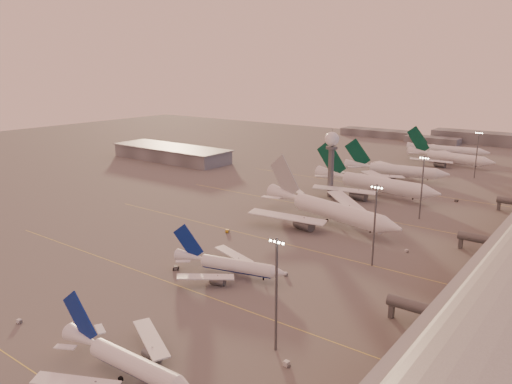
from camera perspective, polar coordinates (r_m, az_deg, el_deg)
The scene contains 24 objects.
ground at distance 147.30m, azimuth -16.89°, elevation -9.67°, with size 700.00×700.00×0.00m, color #5A5757.
taxiway_markings at distance 166.53m, azimuth 5.36°, elevation -6.26°, with size 180.00×185.25×0.02m.
hangar at distance 321.75m, azimuth -9.67°, elevation 4.40°, with size 82.00×27.00×8.50m.
radar_tower at distance 227.11m, azimuth 8.63°, elevation 4.65°, with size 6.40×6.40×31.10m.
mast_a at distance 103.78m, azimuth 2.33°, elevation -11.11°, with size 3.60×0.56×25.00m.
mast_b at distance 150.44m, azimuth 13.41°, elevation -3.33°, with size 3.60×0.56×25.00m.
mast_c at distance 202.00m, azimuth 18.45°, elevation 0.79°, with size 3.60×0.56×25.00m.
mast_d at distance 287.88m, azimuth 23.92°, elevation 4.14°, with size 3.60×0.56×25.00m.
distant_horizon at distance 420.37m, azimuth 21.82°, elevation 5.80°, with size 165.00×37.50×9.00m.
narrowbody_near at distance 103.75m, azimuth -14.61°, elevation -18.48°, with size 36.10×28.80×14.10m.
narrowbody_mid at distance 143.28m, azimuth -3.08°, elevation -8.51°, with size 34.60×27.27×13.76m.
widebody_white at distance 190.71m, azimuth 8.36°, elevation -2.42°, with size 64.44×51.06×23.03m.
greentail_a at distance 236.29m, azimuth 13.39°, elevation 0.63°, with size 64.20×51.63×23.33m.
greentail_b at distance 273.19m, azimuth 15.66°, elevation 2.17°, with size 55.17×44.24×20.13m.
greentail_c at distance 322.58m, azimuth 21.25°, elevation 3.51°, with size 54.53×43.70×19.92m.
greentail_d at distance 351.15m, azimuth 21.03°, elevation 4.31°, with size 52.72×42.37×19.17m.
gsv_truck_a at distance 131.28m, azimuth -25.35°, elevation -13.04°, with size 5.23×3.33×1.99m.
gsv_catering_a at distance 104.17m, azimuth 3.62°, elevation -18.31°, with size 5.44×2.88×4.31m.
gsv_tug_mid at distance 149.60m, azimuth -9.14°, elevation -8.59°, with size 4.14×4.45×1.10m.
gsv_truck_b at distance 143.73m, azimuth 3.48°, elevation -9.19°, with size 5.45×3.60×2.07m.
gsv_truck_c at distance 179.18m, azimuth -3.16°, elevation -4.31°, with size 6.29×4.57×2.41m.
gsv_catering_b at distance 167.68m, azimuth 16.90°, elevation -6.05°, with size 4.74×3.19×3.58m.
gsv_truck_d at distance 238.16m, azimuth 4.97°, elevation 0.36°, with size 4.43×6.40×2.44m.
gsv_tug_hangar at distance 236.84m, azimuth 21.94°, elevation -0.91°, with size 3.52×2.42×0.93m.
Camera 1 is at (111.05, -77.36, 58.14)m, focal length 35.00 mm.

